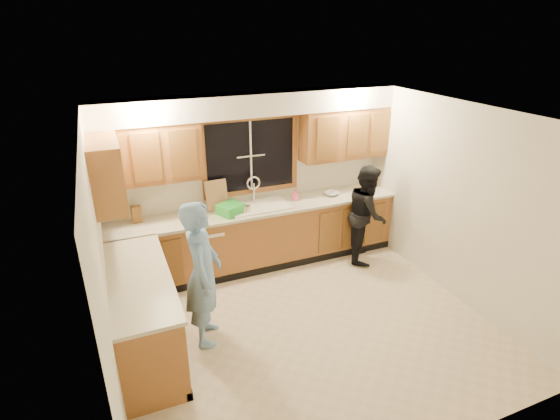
# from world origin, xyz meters

# --- Properties ---
(floor) EXTENTS (4.20, 4.20, 0.00)m
(floor) POSITION_xyz_m (0.00, 0.00, 0.00)
(floor) COLOR beige
(floor) RESTS_ON ground
(ceiling) EXTENTS (4.20, 4.20, 0.00)m
(ceiling) POSITION_xyz_m (0.00, 0.00, 2.50)
(ceiling) COLOR silver
(wall_back) EXTENTS (4.20, 0.00, 4.20)m
(wall_back) POSITION_xyz_m (0.00, 1.90, 1.25)
(wall_back) COLOR white
(wall_back) RESTS_ON ground
(wall_left) EXTENTS (0.00, 3.80, 3.80)m
(wall_left) POSITION_xyz_m (-2.10, 0.00, 1.25)
(wall_left) COLOR white
(wall_left) RESTS_ON ground
(wall_right) EXTENTS (0.00, 3.80, 3.80)m
(wall_right) POSITION_xyz_m (2.10, 0.00, 1.25)
(wall_right) COLOR white
(wall_right) RESTS_ON ground
(base_cabinets_back) EXTENTS (4.20, 0.60, 0.88)m
(base_cabinets_back) POSITION_xyz_m (0.00, 1.60, 0.44)
(base_cabinets_back) COLOR #A4652F
(base_cabinets_back) RESTS_ON ground
(base_cabinets_left) EXTENTS (0.60, 1.90, 0.88)m
(base_cabinets_left) POSITION_xyz_m (-1.80, 0.35, 0.44)
(base_cabinets_left) COLOR #A4652F
(base_cabinets_left) RESTS_ON ground
(countertop_back) EXTENTS (4.20, 0.63, 0.04)m
(countertop_back) POSITION_xyz_m (0.00, 1.58, 0.90)
(countertop_back) COLOR beige
(countertop_back) RESTS_ON base_cabinets_back
(countertop_left) EXTENTS (0.63, 1.90, 0.04)m
(countertop_left) POSITION_xyz_m (-1.79, 0.35, 0.90)
(countertop_left) COLOR beige
(countertop_left) RESTS_ON base_cabinets_left
(upper_cabinets_left) EXTENTS (1.35, 0.33, 0.75)m
(upper_cabinets_left) POSITION_xyz_m (-1.43, 1.73, 1.83)
(upper_cabinets_left) COLOR #A4652F
(upper_cabinets_left) RESTS_ON wall_back
(upper_cabinets_right) EXTENTS (1.35, 0.33, 0.75)m
(upper_cabinets_right) POSITION_xyz_m (1.43, 1.73, 1.83)
(upper_cabinets_right) COLOR #A4652F
(upper_cabinets_right) RESTS_ON wall_back
(upper_cabinets_return) EXTENTS (0.33, 0.90, 0.75)m
(upper_cabinets_return) POSITION_xyz_m (-1.94, 1.12, 1.83)
(upper_cabinets_return) COLOR #A4652F
(upper_cabinets_return) RESTS_ON wall_left
(soffit) EXTENTS (4.20, 0.35, 0.30)m
(soffit) POSITION_xyz_m (0.00, 1.72, 2.35)
(soffit) COLOR white
(soffit) RESTS_ON wall_back
(window_frame) EXTENTS (1.44, 0.03, 1.14)m
(window_frame) POSITION_xyz_m (0.00, 1.89, 1.60)
(window_frame) COLOR black
(window_frame) RESTS_ON wall_back
(sink) EXTENTS (0.86, 0.52, 0.57)m
(sink) POSITION_xyz_m (0.00, 1.60, 0.86)
(sink) COLOR white
(sink) RESTS_ON countertop_back
(dishwasher) EXTENTS (0.60, 0.56, 0.82)m
(dishwasher) POSITION_xyz_m (-0.85, 1.59, 0.41)
(dishwasher) COLOR white
(dishwasher) RESTS_ON floor
(stove) EXTENTS (0.58, 0.75, 0.90)m
(stove) POSITION_xyz_m (-1.80, -0.22, 0.45)
(stove) COLOR white
(stove) RESTS_ON floor
(man) EXTENTS (0.56, 0.70, 1.69)m
(man) POSITION_xyz_m (-1.14, 0.26, 0.84)
(man) COLOR #72A2D8
(man) RESTS_ON floor
(woman) EXTENTS (0.85, 0.90, 1.48)m
(woman) POSITION_xyz_m (1.54, 1.15, 0.74)
(woman) COLOR black
(woman) RESTS_ON floor
(knife_block) EXTENTS (0.13, 0.11, 0.22)m
(knife_block) POSITION_xyz_m (-1.65, 1.75, 1.03)
(knife_block) COLOR brown
(knife_block) RESTS_ON countertop_back
(cutting_board) EXTENTS (0.32, 0.13, 0.42)m
(cutting_board) POSITION_xyz_m (-0.56, 1.77, 1.13)
(cutting_board) COLOR tan
(cutting_board) RESTS_ON countertop_back
(dish_crate) EXTENTS (0.40, 0.39, 0.14)m
(dish_crate) POSITION_xyz_m (-0.44, 1.52, 0.99)
(dish_crate) COLOR green
(dish_crate) RESTS_ON countertop_back
(soap_bottle) EXTENTS (0.09, 0.09, 0.17)m
(soap_bottle) POSITION_xyz_m (0.60, 1.65, 1.00)
(soap_bottle) COLOR #F25C80
(soap_bottle) RESTS_ON countertop_back
(bowl) EXTENTS (0.28, 0.28, 0.05)m
(bowl) POSITION_xyz_m (1.19, 1.61, 0.95)
(bowl) COLOR silver
(bowl) RESTS_ON countertop_back
(can_left) EXTENTS (0.07, 0.07, 0.12)m
(can_left) POSITION_xyz_m (-0.25, 1.47, 0.98)
(can_left) COLOR beige
(can_left) RESTS_ON countertop_back
(can_right) EXTENTS (0.07, 0.07, 0.11)m
(can_right) POSITION_xyz_m (-0.21, 1.44, 0.98)
(can_right) COLOR beige
(can_right) RESTS_ON countertop_back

